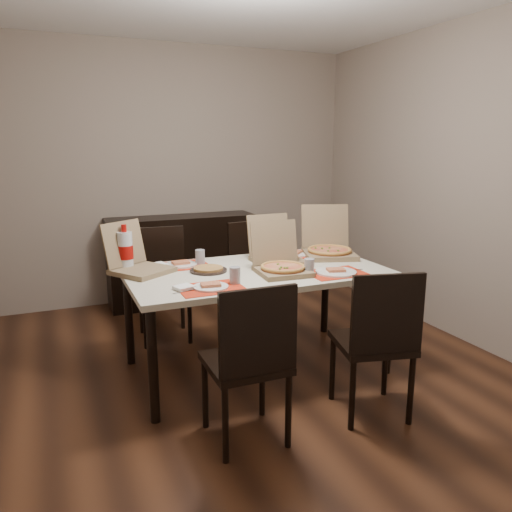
% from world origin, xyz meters
% --- Properties ---
extents(ground, '(3.80, 4.00, 0.02)m').
position_xyz_m(ground, '(0.00, 0.00, -0.01)').
color(ground, '#452515').
rests_on(ground, ground).
extents(room_walls, '(3.84, 4.02, 2.62)m').
position_xyz_m(room_walls, '(0.00, 0.43, 1.73)').
color(room_walls, gray).
rests_on(room_walls, ground).
extents(sideboard, '(1.50, 0.40, 0.90)m').
position_xyz_m(sideboard, '(0.00, 1.78, 0.45)').
color(sideboard, black).
rests_on(sideboard, ground).
extents(dining_table, '(1.80, 1.00, 0.75)m').
position_xyz_m(dining_table, '(0.08, 0.01, 0.68)').
color(dining_table, beige).
rests_on(dining_table, ground).
extents(chair_near_left, '(0.42, 0.42, 0.93)m').
position_xyz_m(chair_near_left, '(-0.32, -0.85, 0.51)').
color(chair_near_left, black).
rests_on(chair_near_left, ground).
extents(chair_near_right, '(0.51, 0.51, 0.93)m').
position_xyz_m(chair_near_right, '(0.47, -0.89, 0.51)').
color(chair_near_right, black).
rests_on(chair_near_right, ground).
extents(chair_far_left, '(0.46, 0.46, 0.93)m').
position_xyz_m(chair_far_left, '(-0.40, 0.92, 0.51)').
color(chair_far_left, black).
rests_on(chair_far_left, ground).
extents(chair_far_right, '(0.47, 0.47, 0.93)m').
position_xyz_m(chair_far_right, '(0.45, 0.92, 0.51)').
color(chair_far_right, black).
rests_on(chair_far_right, ground).
extents(setting_near_left, '(0.46, 0.30, 0.11)m').
position_xyz_m(setting_near_left, '(-0.33, -0.29, 0.77)').
color(setting_near_left, red).
rests_on(setting_near_left, dining_table).
extents(setting_near_right, '(0.45, 0.30, 0.11)m').
position_xyz_m(setting_near_right, '(0.50, -0.28, 0.77)').
color(setting_near_right, red).
rests_on(setting_near_right, dining_table).
extents(setting_far_left, '(0.44, 0.30, 0.11)m').
position_xyz_m(setting_far_left, '(-0.36, 0.34, 0.77)').
color(setting_far_left, red).
rests_on(setting_far_left, dining_table).
extents(setting_far_right, '(0.47, 0.30, 0.11)m').
position_xyz_m(setting_far_right, '(0.49, 0.31, 0.77)').
color(setting_far_right, red).
rests_on(setting_far_right, dining_table).
extents(napkin_loose, '(0.16, 0.16, 0.02)m').
position_xyz_m(napkin_loose, '(0.20, -0.03, 0.76)').
color(napkin_loose, white).
rests_on(napkin_loose, dining_table).
extents(pizza_box_center, '(0.37, 0.40, 0.34)m').
position_xyz_m(pizza_box_center, '(0.21, -0.13, 0.81)').
color(pizza_box_center, brown).
rests_on(pizza_box_center, dining_table).
extents(pizza_box_right, '(0.50, 0.53, 0.39)m').
position_xyz_m(pizza_box_right, '(0.78, 0.20, 0.81)').
color(pizza_box_right, brown).
rests_on(pizza_box_right, dining_table).
extents(pizza_box_left, '(0.50, 0.51, 0.35)m').
position_xyz_m(pizza_box_left, '(-0.70, 0.27, 0.81)').
color(pizza_box_left, brown).
rests_on(pizza_box_left, dining_table).
extents(pizza_box_extra, '(0.34, 0.38, 0.34)m').
position_xyz_m(pizza_box_extra, '(0.31, 0.17, 0.81)').
color(pizza_box_extra, brown).
rests_on(pizza_box_extra, dining_table).
extents(faina_plate, '(0.26, 0.26, 0.03)m').
position_xyz_m(faina_plate, '(-0.25, 0.10, 0.76)').
color(faina_plate, black).
rests_on(faina_plate, dining_table).
extents(dip_bowl, '(0.13, 0.13, 0.03)m').
position_xyz_m(dip_bowl, '(0.25, 0.19, 0.76)').
color(dip_bowl, white).
rests_on(dip_bowl, dining_table).
extents(soda_bottle, '(0.11, 0.11, 0.33)m').
position_xyz_m(soda_bottle, '(-0.77, 0.36, 0.89)').
color(soda_bottle, silver).
rests_on(soda_bottle, dining_table).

